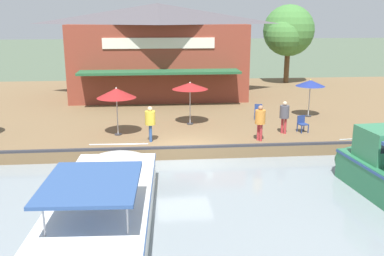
{
  "coord_description": "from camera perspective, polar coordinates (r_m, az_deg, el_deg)",
  "views": [
    {
      "loc": [
        18.41,
        -1.35,
        6.4
      ],
      "look_at": [
        -1.0,
        0.46,
        1.3
      ],
      "focal_mm": 40.0,
      "sensor_mm": 36.0,
      "label": 1
    }
  ],
  "objects": [
    {
      "name": "patio_umbrella_far_corner",
      "position": [
        26.14,
        15.51,
        5.76
      ],
      "size": [
        1.7,
        1.7,
        2.23
      ],
      "color": "#B7B7B7",
      "rests_on": "quay_deck"
    },
    {
      "name": "cafe_chair_far_corner_seat",
      "position": [
        22.76,
        14.49,
        0.66
      ],
      "size": [
        0.53,
        0.53,
        0.85
      ],
      "color": "navy",
      "rests_on": "quay_deck"
    },
    {
      "name": "person_at_quay_edge",
      "position": [
        20.57,
        9.08,
        1.25
      ],
      "size": [
        0.49,
        0.49,
        1.73
      ],
      "color": "#B23338",
      "rests_on": "quay_deck"
    },
    {
      "name": "tree_upstream_bank",
      "position": [
        39.13,
        12.62,
        12.37
      ],
      "size": [
        4.68,
        4.46,
        6.83
      ],
      "color": "brown",
      "rests_on": "quay_deck"
    },
    {
      "name": "person_near_entrance",
      "position": [
        20.3,
        -5.6,
        1.13
      ],
      "size": [
        0.48,
        0.48,
        1.71
      ],
      "color": "#2D5193",
      "rests_on": "quay_deck"
    },
    {
      "name": "cafe_chair_mid_patio",
      "position": [
        25.19,
        8.83,
        2.29
      ],
      "size": [
        0.53,
        0.53,
        0.85
      ],
      "color": "navy",
      "rests_on": "quay_deck"
    },
    {
      "name": "motorboat_outer_channel",
      "position": [
        14.63,
        -11.13,
        -8.7
      ],
      "size": [
        9.04,
        3.32,
        2.1
      ],
      "color": "white",
      "rests_on": "river_water"
    },
    {
      "name": "ground_plane",
      "position": [
        19.54,
        -1.07,
        -4.46
      ],
      "size": [
        220.0,
        220.0,
        0.0
      ],
      "primitive_type": "plane",
      "color": "#4C5B47"
    },
    {
      "name": "quay_deck",
      "position": [
        30.06,
        -2.64,
        2.94
      ],
      "size": [
        22.0,
        56.0,
        0.6
      ],
      "primitive_type": "cube",
      "color": "brown",
      "rests_on": "ground"
    },
    {
      "name": "patio_umbrella_mid_patio_right",
      "position": [
        21.45,
        -10.05,
        4.6
      ],
      "size": [
        1.95,
        1.95,
        2.42
      ],
      "color": "#B7B7B7",
      "rests_on": "quay_deck"
    },
    {
      "name": "waterfront_restaurant",
      "position": [
        32.31,
        -4.52,
        10.39
      ],
      "size": [
        9.08,
        12.91,
        6.73
      ],
      "color": "brown",
      "rests_on": "quay_deck"
    },
    {
      "name": "person_mid_patio",
      "position": [
        22.12,
        12.22,
        1.91
      ],
      "size": [
        0.47,
        0.47,
        1.67
      ],
      "color": "#B23338",
      "rests_on": "quay_deck"
    },
    {
      "name": "patio_umbrella_by_entrance",
      "position": [
        23.3,
        -0.26,
        5.61
      ],
      "size": [
        1.95,
        1.95,
        2.36
      ],
      "color": "#B7B7B7",
      "rests_on": "quay_deck"
    },
    {
      "name": "quay_edge_fender",
      "position": [
        19.43,
        -1.1,
        -2.56
      ],
      "size": [
        0.2,
        50.4,
        0.1
      ],
      "primitive_type": "cube",
      "color": "#2D2D33",
      "rests_on": "quay_deck"
    }
  ]
}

